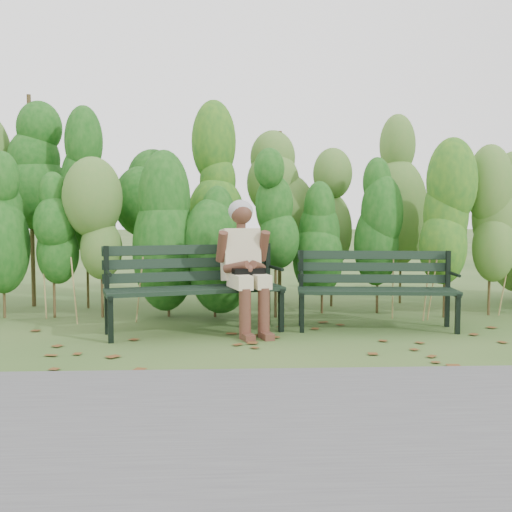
{
  "coord_description": "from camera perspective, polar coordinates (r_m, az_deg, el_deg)",
  "views": [
    {
      "loc": [
        -0.27,
        -5.22,
        1.14
      ],
      "look_at": [
        0.0,
        0.35,
        0.75
      ],
      "focal_mm": 42.0,
      "sensor_mm": 36.0,
      "label": 1
    }
  ],
  "objects": [
    {
      "name": "ground",
      "position": [
        5.35,
        0.18,
        -8.3
      ],
      "size": [
        80.0,
        80.0,
        0.0
      ],
      "primitive_type": "plane",
      "color": "#2B4F1D"
    },
    {
      "name": "footpath",
      "position": [
        3.24,
        2.25,
        -16.51
      ],
      "size": [
        60.0,
        2.5,
        0.01
      ],
      "primitive_type": "cube",
      "color": "#474749",
      "rests_on": "ground"
    },
    {
      "name": "hedge_band",
      "position": [
        7.09,
        -0.59,
        4.95
      ],
      "size": [
        11.04,
        1.67,
        2.42
      ],
      "color": "#47381E",
      "rests_on": "ground"
    },
    {
      "name": "leaf_litter",
      "position": [
        5.17,
        -2.95,
        -8.71
      ],
      "size": [
        5.19,
        2.12,
        0.01
      ],
      "color": "brown",
      "rests_on": "ground"
    },
    {
      "name": "bench_left",
      "position": [
        5.83,
        -6.03,
        -2.35
      ],
      "size": [
        1.77,
        0.98,
        0.84
      ],
      "color": "black",
      "rests_on": "ground"
    },
    {
      "name": "bench_right",
      "position": [
        6.1,
        11.31,
        -2.52
      ],
      "size": [
        1.59,
        0.65,
        0.77
      ],
      "color": "black",
      "rests_on": "ground"
    },
    {
      "name": "seated_woman",
      "position": [
        5.76,
        -1.1,
        -0.22
      ],
      "size": [
        0.55,
        0.81,
        1.28
      ],
      "color": "beige",
      "rests_on": "ground"
    }
  ]
}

